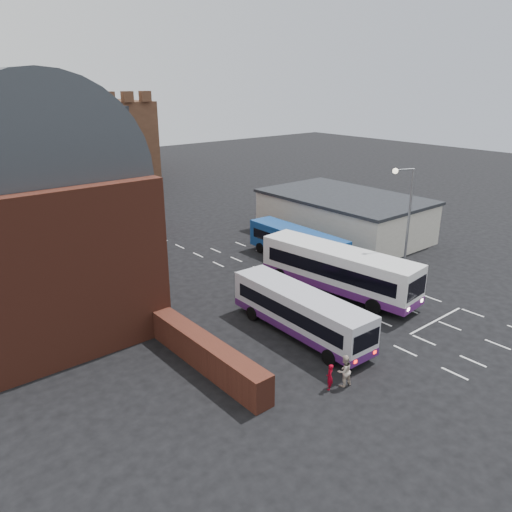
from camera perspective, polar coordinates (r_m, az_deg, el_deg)
ground at (r=33.71m, az=11.04°, el=-7.94°), size 180.00×180.00×0.00m
forecourt_wall at (r=28.44m, az=-5.61°, el=-11.11°), size 1.20×10.00×1.80m
cream_building at (r=52.17m, az=9.94°, el=4.63°), size 10.40×16.40×4.25m
brick_terrace at (r=67.55m, az=-24.50°, el=9.47°), size 22.00×10.00×11.00m
castle_keep at (r=89.99m, az=-20.78°, el=12.40°), size 22.00×22.00×12.00m
bus_white_outbound at (r=31.61m, az=5.07°, el=-6.11°), size 2.89×10.65×2.89m
bus_white_inbound at (r=37.92m, az=9.35°, el=-1.28°), size 4.37×12.85×3.44m
bus_blue at (r=44.29m, az=4.72°, el=1.53°), size 2.75×10.48×2.85m
bus_red_double at (r=56.43m, az=-14.59°, el=5.51°), size 3.14×10.66×4.22m
street_lamp at (r=39.34m, az=16.72°, el=4.39°), size 1.79×0.86×9.30m
pedestrian_red at (r=27.01m, az=8.43°, el=-13.51°), size 0.62×0.60×1.44m
pedestrian_beige at (r=27.31m, az=10.06°, el=-12.78°), size 0.97×0.81×1.79m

